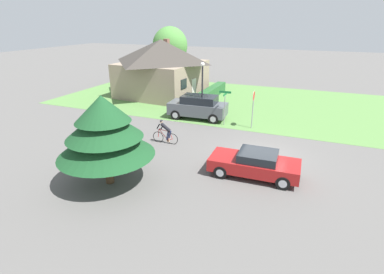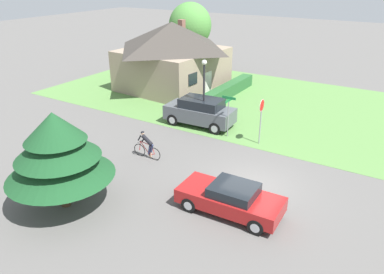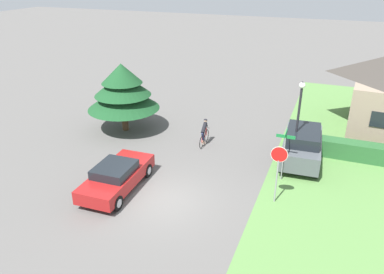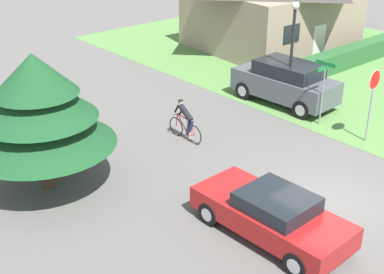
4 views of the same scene
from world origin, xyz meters
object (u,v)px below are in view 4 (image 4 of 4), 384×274
object	(u,v)px
conifer_tall_near	(38,107)
stop_sign	(373,91)
sedan_left_lane	(272,214)
parked_suv_right	(285,82)
cyclist	(185,121)
street_name_sign	(324,81)
street_lamp	(293,41)

from	to	relation	value
conifer_tall_near	stop_sign	bearing A→B (deg)	-24.33
sedan_left_lane	stop_sign	size ratio (longest dim) A/B	1.62
parked_suv_right	conifer_tall_near	size ratio (longest dim) A/B	1.03
sedan_left_lane	cyclist	size ratio (longest dim) A/B	2.56
conifer_tall_near	street_name_sign	bearing A→B (deg)	-14.24
cyclist	street_name_sign	xyz separation A→B (m)	(4.95, -2.43, 1.07)
street_lamp	conifer_tall_near	size ratio (longest dim) A/B	1.01
parked_suv_right	cyclist	bearing A→B (deg)	86.35
cyclist	stop_sign	bearing A→B (deg)	-134.16
sedan_left_lane	conifer_tall_near	bearing A→B (deg)	25.75
cyclist	conifer_tall_near	bearing A→B (deg)	85.66
sedan_left_lane	stop_sign	distance (m)	7.46
cyclist	street_name_sign	bearing A→B (deg)	-118.09
sedan_left_lane	cyclist	distance (m)	6.53
sedan_left_lane	parked_suv_right	size ratio (longest dim) A/B	0.96
stop_sign	sedan_left_lane	bearing A→B (deg)	9.70
street_name_sign	conifer_tall_near	size ratio (longest dim) A/B	0.57
street_name_sign	conifer_tall_near	bearing A→B (deg)	165.76
street_name_sign	conifer_tall_near	world-z (taller)	conifer_tall_near
cyclist	stop_sign	world-z (taller)	stop_sign
sedan_left_lane	parked_suv_right	distance (m)	9.90
parked_suv_right	street_name_sign	bearing A→B (deg)	161.40
street_lamp	street_name_sign	size ratio (longest dim) A/B	1.77
cyclist	street_lamp	size ratio (longest dim) A/B	0.38
street_lamp	conifer_tall_near	bearing A→B (deg)	176.04
stop_sign	street_name_sign	bearing A→B (deg)	-92.19
cyclist	conifer_tall_near	distance (m)	5.86
stop_sign	street_lamp	xyz separation A→B (m)	(0.27, 4.00, 0.95)
sedan_left_lane	street_lamp	distance (m)	9.60
street_name_sign	sedan_left_lane	bearing A→B (deg)	-152.42
cyclist	conifer_tall_near	world-z (taller)	conifer_tall_near
sedan_left_lane	street_lamp	bearing A→B (deg)	-54.67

